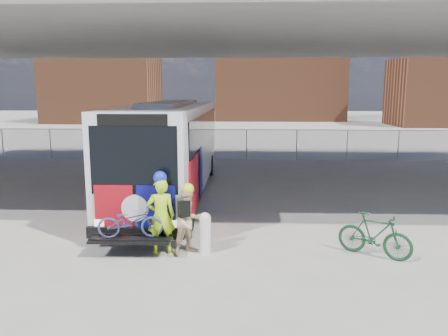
# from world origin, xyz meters

# --- Properties ---
(ground) EXTENTS (160.00, 160.00, 0.00)m
(ground) POSITION_xyz_m (0.00, 0.00, 0.00)
(ground) COLOR #9E9991
(ground) RESTS_ON ground
(bus) EXTENTS (2.67, 12.93, 3.69)m
(bus) POSITION_xyz_m (-2.00, 2.73, 2.11)
(bus) COLOR silver
(bus) RESTS_ON ground
(overpass) EXTENTS (40.00, 16.00, 7.95)m
(overpass) POSITION_xyz_m (0.00, 4.00, 6.54)
(overpass) COLOR #605E59
(overpass) RESTS_ON ground
(chainlink_fence) EXTENTS (30.00, 0.06, 30.00)m
(chainlink_fence) POSITION_xyz_m (0.00, 12.00, 1.42)
(chainlink_fence) COLOR gray
(chainlink_fence) RESTS_ON ground
(brick_buildings) EXTENTS (54.00, 22.00, 12.00)m
(brick_buildings) POSITION_xyz_m (1.23, 48.23, 5.42)
(brick_buildings) COLOR brown
(brick_buildings) RESTS_ON ground
(smokestack) EXTENTS (2.20, 2.20, 25.00)m
(smokestack) POSITION_xyz_m (14.00, 55.00, 12.50)
(smokestack) COLOR brown
(smokestack) RESTS_ON ground
(bollard) EXTENTS (0.28, 0.28, 1.08)m
(bollard) POSITION_xyz_m (-0.17, -3.60, 0.58)
(bollard) COLOR silver
(bollard) RESTS_ON ground
(cyclist_hivis) EXTENTS (0.80, 0.63, 2.12)m
(cyclist_hivis) POSITION_xyz_m (-1.28, -3.60, 1.02)
(cyclist_hivis) COLOR #C3FE1A
(cyclist_hivis) RESTS_ON ground
(cyclist_tan) EXTENTS (1.02, 0.99, 1.82)m
(cyclist_tan) POSITION_xyz_m (-0.59, -3.60, 0.86)
(cyclist_tan) COLOR #D6B789
(cyclist_tan) RESTS_ON ground
(bike_parked) EXTENTS (1.83, 1.43, 1.11)m
(bike_parked) POSITION_xyz_m (4.04, -3.60, 0.55)
(bike_parked) COLOR #154323
(bike_parked) RESTS_ON ground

